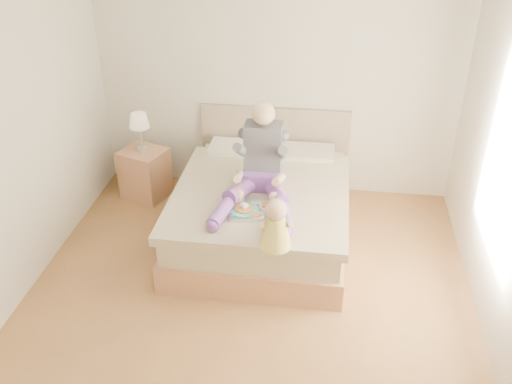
# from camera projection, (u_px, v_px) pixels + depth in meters

# --- Properties ---
(room) EXTENTS (4.02, 4.22, 2.71)m
(room) POSITION_uv_depth(u_px,v_px,m) (257.00, 148.00, 4.33)
(room) COLOR brown
(room) RESTS_ON ground
(bed) EXTENTS (1.70, 2.18, 1.00)m
(bed) POSITION_uv_depth(u_px,v_px,m) (263.00, 206.00, 5.87)
(bed) COLOR #A16D4B
(bed) RESTS_ON ground
(nightstand) EXTENTS (0.58, 0.55, 0.58)m
(nightstand) POSITION_uv_depth(u_px,v_px,m) (145.00, 173.00, 6.53)
(nightstand) COLOR #A16D4B
(nightstand) RESTS_ON ground
(lamp) EXTENTS (0.22, 0.22, 0.45)m
(lamp) POSITION_uv_depth(u_px,v_px,m) (139.00, 123.00, 6.22)
(lamp) COLOR silver
(lamp) RESTS_ON nightstand
(adult) EXTENTS (0.76, 1.07, 0.90)m
(adult) POSITION_uv_depth(u_px,v_px,m) (261.00, 169.00, 5.39)
(adult) COLOR #6B3B94
(adult) RESTS_ON bed
(tray) EXTENTS (0.49, 0.41, 0.13)m
(tray) POSITION_uv_depth(u_px,v_px,m) (254.00, 209.00, 5.22)
(tray) COLOR silver
(tray) RESTS_ON bed
(baby) EXTENTS (0.29, 0.40, 0.45)m
(baby) POSITION_uv_depth(u_px,v_px,m) (276.00, 227.00, 4.69)
(baby) COLOR #E2CC47
(baby) RESTS_ON bed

